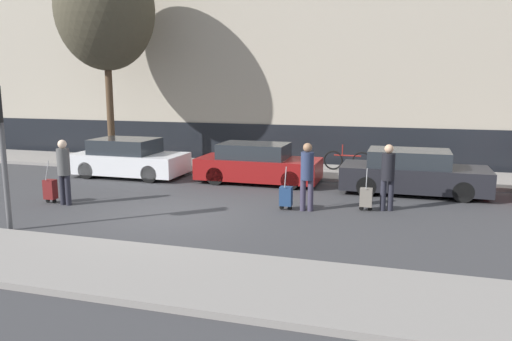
# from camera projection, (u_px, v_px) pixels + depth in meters

# --- Properties ---
(ground_plane) EXTENTS (80.00, 80.00, 0.00)m
(ground_plane) POSITION_uv_depth(u_px,v_px,m) (169.00, 215.00, 12.76)
(ground_plane) COLOR #38383A
(sidewalk_near) EXTENTS (28.00, 2.50, 0.12)m
(sidewalk_near) POSITION_uv_depth(u_px,v_px,m) (77.00, 263.00, 9.21)
(sidewalk_near) COLOR gray
(sidewalk_near) RESTS_ON ground_plane
(sidewalk_far) EXTENTS (28.00, 3.00, 0.12)m
(sidewalk_far) POSITION_uv_depth(u_px,v_px,m) (250.00, 168.00, 19.35)
(sidewalk_far) COLOR gray
(sidewalk_far) RESTS_ON ground_plane
(building_facade) EXTENTS (28.00, 2.41, 9.39)m
(building_facade) POSITION_uv_depth(u_px,v_px,m) (273.00, 52.00, 21.73)
(building_facade) COLOR #A89E8C
(building_facade) RESTS_ON ground_plane
(parked_car_0) EXTENTS (4.00, 1.87, 1.37)m
(parked_car_0) POSITION_uv_depth(u_px,v_px,m) (129.00, 159.00, 17.94)
(parked_car_0) COLOR silver
(parked_car_0) RESTS_ON ground_plane
(parked_car_1) EXTENTS (4.10, 1.70, 1.34)m
(parked_car_1) POSITION_uv_depth(u_px,v_px,m) (258.00, 164.00, 16.79)
(parked_car_1) COLOR maroon
(parked_car_1) RESTS_ON ground_plane
(parked_car_2) EXTENTS (4.32, 1.76, 1.34)m
(parked_car_2) POSITION_uv_depth(u_px,v_px,m) (412.00, 173.00, 15.16)
(parked_car_2) COLOR black
(parked_car_2) RESTS_ON ground_plane
(pedestrian_left) EXTENTS (0.35, 0.34, 1.82)m
(pedestrian_left) POSITION_uv_depth(u_px,v_px,m) (64.00, 168.00, 13.66)
(pedestrian_left) COLOR #23232D
(pedestrian_left) RESTS_ON ground_plane
(trolley_left) EXTENTS (0.34, 0.29, 1.21)m
(trolley_left) POSITION_uv_depth(u_px,v_px,m) (50.00, 189.00, 13.99)
(trolley_left) COLOR maroon
(trolley_left) RESTS_ON ground_plane
(pedestrian_center) EXTENTS (0.35, 0.34, 1.81)m
(pedestrian_center) POSITION_uv_depth(u_px,v_px,m) (307.00, 172.00, 13.03)
(pedestrian_center) COLOR #383347
(pedestrian_center) RESTS_ON ground_plane
(trolley_center) EXTENTS (0.34, 0.29, 1.17)m
(trolley_center) POSITION_uv_depth(u_px,v_px,m) (286.00, 196.00, 13.23)
(trolley_center) COLOR navy
(trolley_center) RESTS_ON ground_plane
(pedestrian_right) EXTENTS (0.34, 0.34, 1.77)m
(pedestrian_right) POSITION_uv_depth(u_px,v_px,m) (388.00, 173.00, 13.05)
(pedestrian_right) COLOR #23232D
(pedestrian_right) RESTS_ON ground_plane
(trolley_right) EXTENTS (0.34, 0.29, 1.15)m
(trolley_right) POSITION_uv_depth(u_px,v_px,m) (366.00, 197.00, 13.15)
(trolley_right) COLOR slate
(trolley_right) RESTS_ON ground_plane
(parked_bicycle) EXTENTS (1.77, 0.06, 0.96)m
(parked_bicycle) POSITION_uv_depth(u_px,v_px,m) (347.00, 161.00, 18.52)
(parked_bicycle) COLOR black
(parked_bicycle) RESTS_ON sidewalk_far
(bare_tree_near_crossing) EXTENTS (3.86, 3.86, 8.41)m
(bare_tree_near_crossing) POSITION_uv_depth(u_px,v_px,m) (105.00, 10.00, 19.48)
(bare_tree_near_crossing) COLOR #4C3826
(bare_tree_near_crossing) RESTS_ON sidewalk_far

